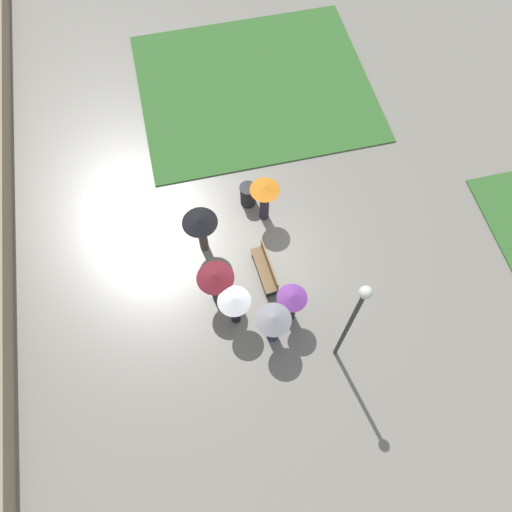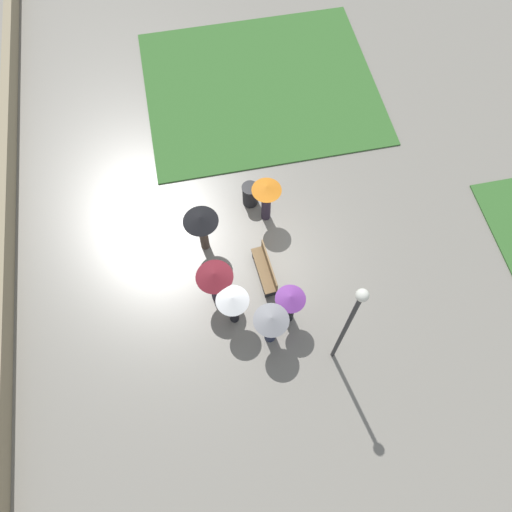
{
  "view_description": "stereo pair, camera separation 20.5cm",
  "coord_description": "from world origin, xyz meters",
  "px_view_note": "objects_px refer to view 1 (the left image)",
  "views": [
    {
      "loc": [
        7.19,
        -2.41,
        15.32
      ],
      "look_at": [
        0.22,
        -0.8,
        1.03
      ],
      "focal_mm": 35.0,
      "sensor_mm": 36.0,
      "label": 1
    },
    {
      "loc": [
        7.23,
        -2.21,
        15.32
      ],
      "look_at": [
        0.22,
        -0.8,
        1.03
      ],
      "focal_mm": 35.0,
      "sensor_mm": 36.0,
      "label": 2
    }
  ],
  "objects_px": {
    "crowd_person_black": "(200,226)",
    "crowd_person_grey": "(273,323)",
    "crowd_person_purple": "(291,303)",
    "trash_bin": "(248,195)",
    "crowd_person_maroon": "(216,282)",
    "crowd_person_white": "(234,304)",
    "lamp_post": "(352,318)",
    "park_bench": "(266,268)",
    "crowd_person_orange": "(265,195)"
  },
  "relations": [
    {
      "from": "crowd_person_black",
      "to": "crowd_person_grey",
      "type": "height_order",
      "value": "crowd_person_black"
    },
    {
      "from": "crowd_person_purple",
      "to": "trash_bin",
      "type": "bearing_deg",
      "value": 109.93
    },
    {
      "from": "crowd_person_black",
      "to": "trash_bin",
      "type": "bearing_deg",
      "value": 53.2
    },
    {
      "from": "crowd_person_maroon",
      "to": "crowd_person_black",
      "type": "relative_size",
      "value": 0.94
    },
    {
      "from": "trash_bin",
      "to": "crowd_person_white",
      "type": "relative_size",
      "value": 0.52
    },
    {
      "from": "crowd_person_white",
      "to": "crowd_person_purple",
      "type": "distance_m",
      "value": 1.73
    },
    {
      "from": "lamp_post",
      "to": "crowd_person_maroon",
      "type": "distance_m",
      "value": 4.55
    },
    {
      "from": "lamp_post",
      "to": "crowd_person_black",
      "type": "xyz_separation_m",
      "value": [
        -4.58,
        -3.31,
        -1.7
      ]
    },
    {
      "from": "trash_bin",
      "to": "crowd_person_maroon",
      "type": "bearing_deg",
      "value": -27.18
    },
    {
      "from": "lamp_post",
      "to": "trash_bin",
      "type": "relative_size",
      "value": 5.43
    },
    {
      "from": "crowd_person_purple",
      "to": "crowd_person_grey",
      "type": "bearing_deg",
      "value": -126.23
    },
    {
      "from": "lamp_post",
      "to": "crowd_person_grey",
      "type": "xyz_separation_m",
      "value": [
        -0.94,
        -1.8,
        -1.9
      ]
    },
    {
      "from": "lamp_post",
      "to": "trash_bin",
      "type": "xyz_separation_m",
      "value": [
        -6.05,
        -1.44,
        -2.73
      ]
    },
    {
      "from": "crowd_person_black",
      "to": "crowd_person_purple",
      "type": "bearing_deg",
      "value": -39.39
    },
    {
      "from": "crowd_person_white",
      "to": "crowd_person_black",
      "type": "distance_m",
      "value": 2.86
    },
    {
      "from": "crowd_person_purple",
      "to": "park_bench",
      "type": "bearing_deg",
      "value": 119.06
    },
    {
      "from": "crowd_person_purple",
      "to": "crowd_person_grey",
      "type": "xyz_separation_m",
      "value": [
        0.55,
        -0.7,
        0.16
      ]
    },
    {
      "from": "crowd_person_orange",
      "to": "trash_bin",
      "type": "bearing_deg",
      "value": 91.68
    },
    {
      "from": "lamp_post",
      "to": "crowd_person_orange",
      "type": "bearing_deg",
      "value": -169.25
    },
    {
      "from": "park_bench",
      "to": "crowd_person_grey",
      "type": "relative_size",
      "value": 0.95
    },
    {
      "from": "crowd_person_grey",
      "to": "park_bench",
      "type": "bearing_deg",
      "value": 76.02
    },
    {
      "from": "lamp_post",
      "to": "park_bench",
      "type": "bearing_deg",
      "value": -154.46
    },
    {
      "from": "lamp_post",
      "to": "crowd_person_white",
      "type": "distance_m",
      "value": 3.78
    },
    {
      "from": "crowd_person_orange",
      "to": "crowd_person_black",
      "type": "xyz_separation_m",
      "value": [
        0.76,
        -2.29,
        0.14
      ]
    },
    {
      "from": "crowd_person_black",
      "to": "crowd_person_grey",
      "type": "relative_size",
      "value": 1.05
    },
    {
      "from": "crowd_person_orange",
      "to": "crowd_person_black",
      "type": "bearing_deg",
      "value": 169.33
    },
    {
      "from": "lamp_post",
      "to": "crowd_person_black",
      "type": "relative_size",
      "value": 2.63
    },
    {
      "from": "lamp_post",
      "to": "crowd_person_grey",
      "type": "height_order",
      "value": "lamp_post"
    },
    {
      "from": "trash_bin",
      "to": "crowd_person_orange",
      "type": "relative_size",
      "value": 0.49
    },
    {
      "from": "crowd_person_black",
      "to": "crowd_person_purple",
      "type": "xyz_separation_m",
      "value": [
        3.09,
        2.21,
        -0.36
      ]
    },
    {
      "from": "crowd_person_maroon",
      "to": "crowd_person_grey",
      "type": "bearing_deg",
      "value": 103.0
    },
    {
      "from": "crowd_person_orange",
      "to": "crowd_person_black",
      "type": "height_order",
      "value": "crowd_person_black"
    },
    {
      "from": "lamp_post",
      "to": "crowd_person_white",
      "type": "bearing_deg",
      "value": -122.45
    },
    {
      "from": "crowd_person_black",
      "to": "crowd_person_orange",
      "type": "bearing_deg",
      "value": 33.28
    },
    {
      "from": "lamp_post",
      "to": "crowd_person_black",
      "type": "distance_m",
      "value": 5.9
    },
    {
      "from": "crowd_person_orange",
      "to": "crowd_person_purple",
      "type": "xyz_separation_m",
      "value": [
        3.85,
        -0.09,
        -0.22
      ]
    },
    {
      "from": "park_bench",
      "to": "crowd_person_black",
      "type": "height_order",
      "value": "crowd_person_black"
    },
    {
      "from": "trash_bin",
      "to": "crowd_person_maroon",
      "type": "relative_size",
      "value": 0.51
    },
    {
      "from": "park_bench",
      "to": "crowd_person_maroon",
      "type": "xyz_separation_m",
      "value": [
        0.46,
        -1.71,
        0.83
      ]
    },
    {
      "from": "crowd_person_white",
      "to": "crowd_person_black",
      "type": "height_order",
      "value": "crowd_person_black"
    },
    {
      "from": "crowd_person_purple",
      "to": "crowd_person_maroon",
      "type": "bearing_deg",
      "value": 167.01
    },
    {
      "from": "lamp_post",
      "to": "crowd_person_white",
      "type": "xyz_separation_m",
      "value": [
        -1.77,
        -2.79,
        -1.84
      ]
    },
    {
      "from": "crowd_person_maroon",
      "to": "crowd_person_black",
      "type": "height_order",
      "value": "crowd_person_black"
    },
    {
      "from": "lamp_post",
      "to": "crowd_person_maroon",
      "type": "relative_size",
      "value": 2.79
    },
    {
      "from": "crowd_person_white",
      "to": "crowd_person_black",
      "type": "xyz_separation_m",
      "value": [
        -2.81,
        -0.52,
        0.14
      ]
    },
    {
      "from": "crowd_person_grey",
      "to": "crowd_person_black",
      "type": "bearing_deg",
      "value": 106.94
    },
    {
      "from": "park_bench",
      "to": "crowd_person_grey",
      "type": "bearing_deg",
      "value": -13.03
    },
    {
      "from": "trash_bin",
      "to": "crowd_person_white",
      "type": "distance_m",
      "value": 4.57
    },
    {
      "from": "park_bench",
      "to": "crowd_person_orange",
      "type": "height_order",
      "value": "crowd_person_orange"
    },
    {
      "from": "lamp_post",
      "to": "crowd_person_purple",
      "type": "xyz_separation_m",
      "value": [
        -1.49,
        -1.1,
        -2.06
      ]
    }
  ]
}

